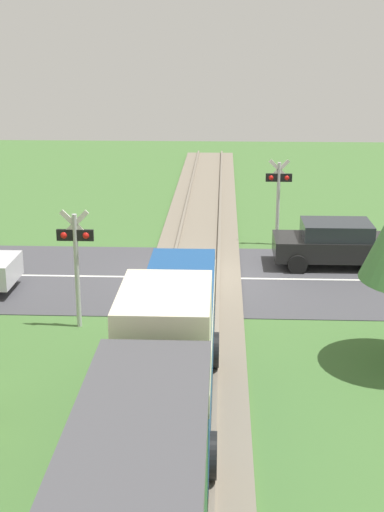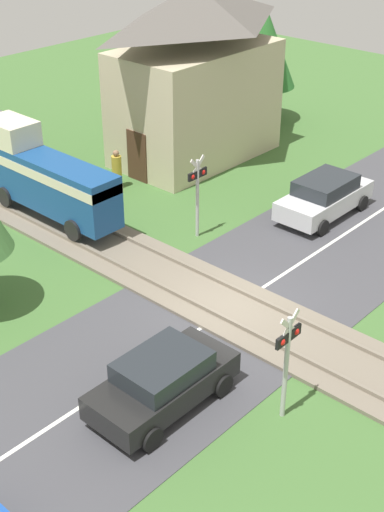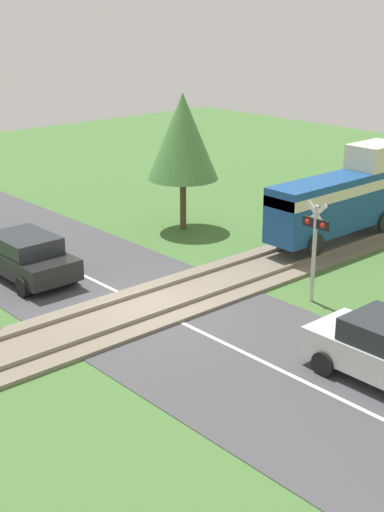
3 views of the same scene
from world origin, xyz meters
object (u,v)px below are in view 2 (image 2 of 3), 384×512
station_building (195,77)px  car_far_side (325,196)px  car_near_crossing (163,380)px  crossing_signal_west_approach (287,352)px  crossing_signal_east_approach (197,186)px  pedestrian_by_station (117,171)px

station_building → car_far_side: bearing=-98.5°
car_far_side → car_near_crossing: bearing=-166.0°
crossing_signal_west_approach → car_far_side: bearing=28.2°
crossing_signal_east_approach → station_building: size_ratio=0.39×
pedestrian_by_station → crossing_signal_west_approach: bearing=-116.4°
car_near_crossing → crossing_signal_east_approach: bearing=36.5°
car_near_crossing → station_building: station_building is taller
crossing_signal_east_approach → station_building: 7.67m
crossing_signal_east_approach → station_building: bearing=42.7°
car_far_side → station_building: station_building is taller
crossing_signal_east_approach → station_building: (5.51, 5.08, 1.64)m
car_near_crossing → station_building: (12.65, 10.37, 2.82)m
crossing_signal_east_approach → crossing_signal_west_approach: bearing=-125.4°
car_near_crossing → pedestrian_by_station: bearing=52.4°
car_far_side → crossing_signal_west_approach: size_ratio=1.39×
car_far_side → pedestrian_by_station: (-3.48, 7.57, -0.06)m
car_near_crossing → pedestrian_by_station: (8.04, 10.45, -0.03)m
crossing_signal_east_approach → pedestrian_by_station: (0.90, 5.16, -1.20)m
station_building → pedestrian_by_station: bearing=179.0°
car_far_side → crossing_signal_east_approach: 5.13m
car_far_side → crossing_signal_west_approach: crossing_signal_west_approach is taller
crossing_signal_west_approach → crossing_signal_east_approach: bearing=54.6°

